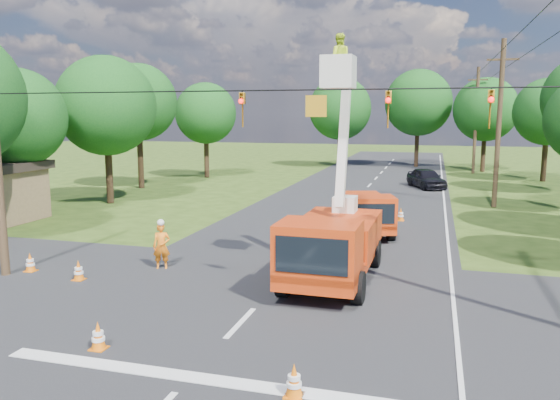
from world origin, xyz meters
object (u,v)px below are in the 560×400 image
(traffic_cone_6, at_px, (401,215))
(tree_left_e, at_px, (138,103))
(tree_far_a, at_px, (340,109))
(traffic_cone_5, at_px, (30,262))
(tree_left_d, at_px, (106,106))
(pole_right_far, at_px, (476,120))
(traffic_cone_0, at_px, (98,336))
(tree_left_f, at_px, (206,113))
(tree_far_c, at_px, (486,110))
(tree_right_e, at_px, (548,112))
(distant_car, at_px, (426,178))
(pole_right_mid, at_px, (499,123))
(traffic_cone_4, at_px, (79,271))
(tree_far_b, at_px, (418,103))
(bucket_truck, at_px, (333,233))
(traffic_cone_3, at_px, (356,229))
(traffic_cone_1, at_px, (294,381))
(tree_left_c, at_px, (16,118))
(traffic_cone_2, at_px, (320,250))
(ground_worker, at_px, (162,246))

(traffic_cone_6, bearing_deg, tree_left_e, 157.97)
(tree_far_a, bearing_deg, tree_left_e, -119.33)
(traffic_cone_5, height_order, tree_left_d, tree_left_d)
(pole_right_far, bearing_deg, traffic_cone_0, -104.16)
(tree_left_f, height_order, tree_far_c, tree_far_c)
(tree_left_d, relative_size, tree_right_e, 1.07)
(tree_right_e, bearing_deg, distant_car, -142.74)
(traffic_cone_0, xyz_separation_m, pole_right_mid, (11.23, 24.48, 4.75))
(pole_right_mid, distance_m, pole_right_far, 20.00)
(traffic_cone_4, distance_m, tree_far_b, 46.30)
(pole_right_far, relative_size, tree_left_f, 1.19)
(traffic_cone_5, distance_m, traffic_cone_6, 18.06)
(bucket_truck, xyz_separation_m, traffic_cone_0, (-4.43, -6.88, -1.35))
(bucket_truck, relative_size, traffic_cone_3, 11.58)
(pole_right_far, xyz_separation_m, tree_right_e, (5.30, -5.00, 0.70))
(traffic_cone_6, distance_m, tree_far_a, 30.83)
(traffic_cone_1, bearing_deg, traffic_cone_4, 148.44)
(traffic_cone_0, height_order, tree_left_f, tree_left_f)
(bucket_truck, relative_size, distant_car, 1.82)
(traffic_cone_4, bearing_deg, bucket_truck, 14.94)
(tree_left_c, bearing_deg, tree_left_f, 85.37)
(tree_far_c, bearing_deg, traffic_cone_6, -102.48)
(bucket_truck, xyz_separation_m, pole_right_mid, (6.80, 17.60, 3.39))
(tree_left_d, bearing_deg, tree_far_b, 59.04)
(traffic_cone_2, bearing_deg, distant_car, 80.83)
(bucket_truck, distance_m, tree_left_d, 21.38)
(pole_right_mid, distance_m, tree_right_e, 15.92)
(traffic_cone_6, relative_size, tree_left_e, 0.08)
(tree_far_a, bearing_deg, tree_far_c, -3.95)
(traffic_cone_4, height_order, traffic_cone_5, same)
(tree_left_c, relative_size, tree_right_e, 0.93)
(pole_right_mid, bearing_deg, tree_left_f, 156.77)
(bucket_truck, relative_size, pole_right_far, 0.82)
(tree_far_a, bearing_deg, traffic_cone_6, -74.14)
(distant_car, bearing_deg, pole_right_far, 47.78)
(bucket_truck, distance_m, traffic_cone_5, 10.90)
(traffic_cone_3, xyz_separation_m, tree_left_d, (-16.52, 5.43, 5.77))
(bucket_truck, distance_m, traffic_cone_4, 8.74)
(traffic_cone_4, xyz_separation_m, traffic_cone_5, (-2.32, 0.42, 0.00))
(tree_left_d, bearing_deg, tree_left_f, 89.24)
(bucket_truck, xyz_separation_m, traffic_cone_1, (0.65, -7.75, -1.35))
(tree_left_d, height_order, tree_far_b, tree_far_b)
(traffic_cone_3, bearing_deg, traffic_cone_6, 67.77)
(bucket_truck, bearing_deg, distant_car, 84.88)
(tree_left_d, relative_size, tree_far_a, 0.97)
(ground_worker, bearing_deg, traffic_cone_3, 29.81)
(tree_left_d, height_order, tree_left_e, tree_left_e)
(traffic_cone_0, xyz_separation_m, tree_left_e, (-14.07, 26.48, 6.13))
(tree_left_c, bearing_deg, traffic_cone_0, -44.38)
(traffic_cone_1, distance_m, tree_left_d, 27.36)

